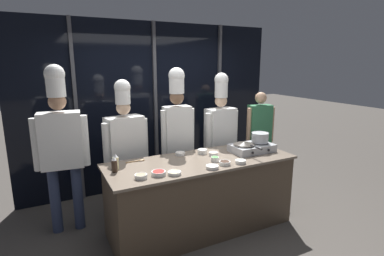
{
  "coord_description": "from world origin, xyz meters",
  "views": [
    {
      "loc": [
        -1.68,
        -3.05,
        2.09
      ],
      "look_at": [
        0.0,
        0.25,
        1.26
      ],
      "focal_mm": 28.0,
      "sensor_mm": 36.0,
      "label": 1
    }
  ],
  "objects_px": {
    "prep_bowl_rice": "(212,167)",
    "squeeze_bottle_oil": "(116,162)",
    "stock_pot": "(260,137)",
    "chef_head": "(61,140)",
    "prep_bowl_bean_sprouts": "(241,161)",
    "chef_sous": "(125,142)",
    "chef_line": "(177,125)",
    "prep_bowl_mushrooms": "(141,176)",
    "person_guest": "(259,130)",
    "portable_stove": "(252,148)",
    "prep_bowl_garlic": "(202,151)",
    "prep_bowl_onion": "(180,153)",
    "prep_bowl_soy_glaze": "(225,163)",
    "chef_pastry": "(220,129)",
    "prep_bowl_bell_pepper": "(159,173)",
    "serving_spoon_slotted": "(139,161)",
    "prep_bowl_chicken": "(213,154)",
    "frying_pan": "(244,143)",
    "prep_bowl_scallions": "(215,159)",
    "prep_bowl_ginger": "(174,173)",
    "squeeze_bottle_soy": "(114,165)"
  },
  "relations": [
    {
      "from": "chef_head",
      "to": "squeeze_bottle_soy",
      "type": "bearing_deg",
      "value": 132.4
    },
    {
      "from": "prep_bowl_mushrooms",
      "to": "prep_bowl_bean_sprouts",
      "type": "bearing_deg",
      "value": -3.9
    },
    {
      "from": "prep_bowl_garlic",
      "to": "prep_bowl_onion",
      "type": "distance_m",
      "value": 0.29
    },
    {
      "from": "squeeze_bottle_oil",
      "to": "chef_sous",
      "type": "distance_m",
      "value": 0.66
    },
    {
      "from": "prep_bowl_soy_glaze",
      "to": "chef_pastry",
      "type": "relative_size",
      "value": 0.07
    },
    {
      "from": "prep_bowl_mushrooms",
      "to": "prep_bowl_ginger",
      "type": "bearing_deg",
      "value": -9.18
    },
    {
      "from": "squeeze_bottle_soy",
      "to": "chef_line",
      "type": "xyz_separation_m",
      "value": [
        1.02,
        0.61,
        0.22
      ]
    },
    {
      "from": "prep_bowl_ginger",
      "to": "chef_line",
      "type": "height_order",
      "value": "chef_line"
    },
    {
      "from": "chef_sous",
      "to": "frying_pan",
      "type": "bearing_deg",
      "value": 140.96
    },
    {
      "from": "chef_line",
      "to": "chef_sous",
      "type": "bearing_deg",
      "value": -3.7
    },
    {
      "from": "stock_pot",
      "to": "person_guest",
      "type": "relative_size",
      "value": 0.16
    },
    {
      "from": "stock_pot",
      "to": "serving_spoon_slotted",
      "type": "xyz_separation_m",
      "value": [
        -1.59,
        0.3,
        -0.17
      ]
    },
    {
      "from": "portable_stove",
      "to": "prep_bowl_scallions",
      "type": "relative_size",
      "value": 5.63
    },
    {
      "from": "person_guest",
      "to": "chef_sous",
      "type": "bearing_deg",
      "value": 9.32
    },
    {
      "from": "stock_pot",
      "to": "chef_head",
      "type": "relative_size",
      "value": 0.12
    },
    {
      "from": "prep_bowl_bean_sprouts",
      "to": "chef_sous",
      "type": "xyz_separation_m",
      "value": [
        -1.09,
        1.06,
        0.12
      ]
    },
    {
      "from": "prep_bowl_scallions",
      "to": "person_guest",
      "type": "relative_size",
      "value": 0.06
    },
    {
      "from": "chef_head",
      "to": "prep_bowl_rice",
      "type": "bearing_deg",
      "value": 151.14
    },
    {
      "from": "prep_bowl_chicken",
      "to": "chef_line",
      "type": "bearing_deg",
      "value": 110.99
    },
    {
      "from": "stock_pot",
      "to": "prep_bowl_bell_pepper",
      "type": "xyz_separation_m",
      "value": [
        -1.54,
        -0.23,
        -0.15
      ]
    },
    {
      "from": "prep_bowl_soy_glaze",
      "to": "prep_bowl_scallions",
      "type": "height_order",
      "value": "prep_bowl_scallions"
    },
    {
      "from": "chef_head",
      "to": "chef_pastry",
      "type": "bearing_deg",
      "value": -173.4
    },
    {
      "from": "portable_stove",
      "to": "prep_bowl_ginger",
      "type": "relative_size",
      "value": 3.89
    },
    {
      "from": "prep_bowl_rice",
      "to": "serving_spoon_slotted",
      "type": "xyz_separation_m",
      "value": [
        -0.66,
        0.62,
        -0.01
      ]
    },
    {
      "from": "prep_bowl_chicken",
      "to": "prep_bowl_rice",
      "type": "bearing_deg",
      "value": -122.51
    },
    {
      "from": "prep_bowl_soy_glaze",
      "to": "prep_bowl_chicken",
      "type": "bearing_deg",
      "value": 80.33
    },
    {
      "from": "prep_bowl_soy_glaze",
      "to": "chef_head",
      "type": "xyz_separation_m",
      "value": [
        -1.67,
        1.0,
        0.24
      ]
    },
    {
      "from": "prep_bowl_ginger",
      "to": "prep_bowl_bean_sprouts",
      "type": "xyz_separation_m",
      "value": [
        0.84,
        -0.02,
        0.0
      ]
    },
    {
      "from": "serving_spoon_slotted",
      "to": "prep_bowl_bell_pepper",
      "type": "bearing_deg",
      "value": -84.95
    },
    {
      "from": "stock_pot",
      "to": "chef_sous",
      "type": "relative_size",
      "value": 0.14
    },
    {
      "from": "stock_pot",
      "to": "person_guest",
      "type": "distance_m",
      "value": 0.9
    },
    {
      "from": "prep_bowl_mushrooms",
      "to": "person_guest",
      "type": "distance_m",
      "value": 2.48
    },
    {
      "from": "prep_bowl_bell_pepper",
      "to": "chef_sous",
      "type": "bearing_deg",
      "value": 95.53
    },
    {
      "from": "squeeze_bottle_oil",
      "to": "prep_bowl_bell_pepper",
      "type": "relative_size",
      "value": 1.16
    },
    {
      "from": "prep_bowl_onion",
      "to": "chef_head",
      "type": "bearing_deg",
      "value": 162.66
    },
    {
      "from": "stock_pot",
      "to": "prep_bowl_bean_sprouts",
      "type": "distance_m",
      "value": 0.65
    },
    {
      "from": "prep_bowl_soy_glaze",
      "to": "prep_bowl_bean_sprouts",
      "type": "distance_m",
      "value": 0.2
    },
    {
      "from": "squeeze_bottle_soy",
      "to": "prep_bowl_scallions",
      "type": "xyz_separation_m",
      "value": [
        1.16,
        -0.19,
        -0.05
      ]
    },
    {
      "from": "portable_stove",
      "to": "chef_pastry",
      "type": "height_order",
      "value": "chef_pastry"
    },
    {
      "from": "frying_pan",
      "to": "prep_bowl_onion",
      "type": "distance_m",
      "value": 0.85
    },
    {
      "from": "prep_bowl_soy_glaze",
      "to": "prep_bowl_ginger",
      "type": "xyz_separation_m",
      "value": [
        -0.64,
        -0.02,
        -0.01
      ]
    },
    {
      "from": "person_guest",
      "to": "prep_bowl_mushrooms",
      "type": "bearing_deg",
      "value": 32.65
    },
    {
      "from": "prep_bowl_chicken",
      "to": "prep_bowl_bell_pepper",
      "type": "distance_m",
      "value": 0.92
    },
    {
      "from": "prep_bowl_chicken",
      "to": "chef_line",
      "type": "height_order",
      "value": "chef_line"
    },
    {
      "from": "prep_bowl_mushrooms",
      "to": "serving_spoon_slotted",
      "type": "distance_m",
      "value": 0.56
    },
    {
      "from": "prep_bowl_bean_sprouts",
      "to": "prep_bowl_bell_pepper",
      "type": "distance_m",
      "value": 1.0
    },
    {
      "from": "portable_stove",
      "to": "stock_pot",
      "type": "distance_m",
      "value": 0.18
    },
    {
      "from": "prep_bowl_rice",
      "to": "chef_sous",
      "type": "bearing_deg",
      "value": 123.46
    },
    {
      "from": "prep_bowl_rice",
      "to": "squeeze_bottle_oil",
      "type": "bearing_deg",
      "value": 154.49
    },
    {
      "from": "squeeze_bottle_soy",
      "to": "chef_line",
      "type": "relative_size",
      "value": 0.09
    }
  ]
}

